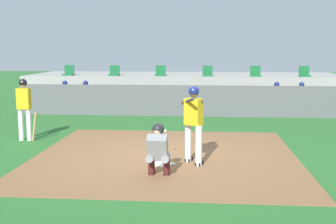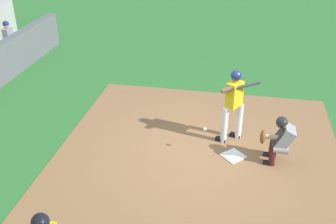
{
  "view_description": "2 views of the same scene",
  "coord_description": "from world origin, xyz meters",
  "px_view_note": "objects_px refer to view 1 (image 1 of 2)",
  "views": [
    {
      "loc": [
        0.93,
        -10.26,
        2.62
      ],
      "look_at": [
        0.0,
        0.7,
        1.0
      ],
      "focal_mm": 45.67,
      "sensor_mm": 36.0,
      "label": 1
    },
    {
      "loc": [
        -7.41,
        -0.72,
        5.18
      ],
      "look_at": [
        0.0,
        0.7,
        1.0
      ],
      "focal_mm": 42.02,
      "sensor_mm": 36.0,
      "label": 2
    }
  ],
  "objects_px": {
    "stadium_seat_1": "(114,73)",
    "dugout_player_0": "(64,95)",
    "batter_at_plate": "(193,120)",
    "on_deck_batter": "(24,106)",
    "catcher_crouched": "(158,148)",
    "dugout_player_1": "(85,96)",
    "home_plate": "(162,164)",
    "stadium_seat_5": "(304,74)",
    "dugout_player_2": "(277,97)",
    "stadium_seat_0": "(69,73)",
    "stadium_seat_3": "(208,73)",
    "stadium_seat_2": "(160,73)",
    "dugout_player_3": "(302,98)",
    "stadium_seat_4": "(256,73)"
  },
  "relations": [
    {
      "from": "home_plate",
      "to": "dugout_player_2",
      "type": "xyz_separation_m",
      "value": [
        3.89,
        8.14,
        0.65
      ]
    },
    {
      "from": "stadium_seat_1",
      "to": "batter_at_plate",
      "type": "bearing_deg",
      "value": -68.63
    },
    {
      "from": "batter_at_plate",
      "to": "dugout_player_1",
      "type": "relative_size",
      "value": 1.39
    },
    {
      "from": "on_deck_batter",
      "to": "stadium_seat_3",
      "type": "distance_m",
      "value": 9.52
    },
    {
      "from": "stadium_seat_1",
      "to": "dugout_player_0",
      "type": "bearing_deg",
      "value": -130.43
    },
    {
      "from": "catcher_crouched",
      "to": "dugout_player_3",
      "type": "height_order",
      "value": "dugout_player_3"
    },
    {
      "from": "dugout_player_1",
      "to": "stadium_seat_4",
      "type": "height_order",
      "value": "stadium_seat_4"
    },
    {
      "from": "home_plate",
      "to": "stadium_seat_0",
      "type": "distance_m",
      "value": 11.63
    },
    {
      "from": "dugout_player_2",
      "to": "stadium_seat_3",
      "type": "relative_size",
      "value": 2.71
    },
    {
      "from": "dugout_player_1",
      "to": "stadium_seat_5",
      "type": "xyz_separation_m",
      "value": [
        9.5,
        2.03,
        0.86
      ]
    },
    {
      "from": "stadium_seat_5",
      "to": "on_deck_batter",
      "type": "bearing_deg",
      "value": -140.64
    },
    {
      "from": "home_plate",
      "to": "dugout_player_1",
      "type": "height_order",
      "value": "dugout_player_1"
    },
    {
      "from": "batter_at_plate",
      "to": "home_plate",
      "type": "bearing_deg",
      "value": -171.36
    },
    {
      "from": "batter_at_plate",
      "to": "catcher_crouched",
      "type": "distance_m",
      "value": 1.31
    },
    {
      "from": "dugout_player_1",
      "to": "on_deck_batter",
      "type": "bearing_deg",
      "value": -91.16
    },
    {
      "from": "dugout_player_2",
      "to": "stadium_seat_0",
      "type": "relative_size",
      "value": 2.71
    },
    {
      "from": "dugout_player_1",
      "to": "stadium_seat_0",
      "type": "distance_m",
      "value": 2.58
    },
    {
      "from": "batter_at_plate",
      "to": "stadium_seat_5",
      "type": "bearing_deg",
      "value": 64.87
    },
    {
      "from": "stadium_seat_4",
      "to": "stadium_seat_5",
      "type": "distance_m",
      "value": 2.17
    },
    {
      "from": "catcher_crouched",
      "to": "stadium_seat_1",
      "type": "height_order",
      "value": "stadium_seat_1"
    },
    {
      "from": "home_plate",
      "to": "dugout_player_3",
      "type": "height_order",
      "value": "dugout_player_3"
    },
    {
      "from": "on_deck_batter",
      "to": "dugout_player_2",
      "type": "xyz_separation_m",
      "value": [
        8.1,
        5.86,
        -0.35
      ]
    },
    {
      "from": "catcher_crouched",
      "to": "stadium_seat_2",
      "type": "relative_size",
      "value": 4.09
    },
    {
      "from": "catcher_crouched",
      "to": "dugout_player_3",
      "type": "distance_m",
      "value": 10.3
    },
    {
      "from": "batter_at_plate",
      "to": "stadium_seat_2",
      "type": "height_order",
      "value": "stadium_seat_2"
    },
    {
      "from": "on_deck_batter",
      "to": "stadium_seat_3",
      "type": "height_order",
      "value": "stadium_seat_3"
    },
    {
      "from": "catcher_crouched",
      "to": "dugout_player_1",
      "type": "bearing_deg",
      "value": 114.26
    },
    {
      "from": "dugout_player_3",
      "to": "stadium_seat_2",
      "type": "distance_m",
      "value": 6.37
    },
    {
      "from": "home_plate",
      "to": "catcher_crouched",
      "type": "height_order",
      "value": "catcher_crouched"
    },
    {
      "from": "on_deck_batter",
      "to": "dugout_player_2",
      "type": "height_order",
      "value": "on_deck_batter"
    },
    {
      "from": "dugout_player_2",
      "to": "stadium_seat_1",
      "type": "height_order",
      "value": "stadium_seat_1"
    },
    {
      "from": "dugout_player_1",
      "to": "stadium_seat_1",
      "type": "xyz_separation_m",
      "value": [
        0.84,
        2.03,
        0.86
      ]
    },
    {
      "from": "stadium_seat_3",
      "to": "dugout_player_0",
      "type": "bearing_deg",
      "value": -161.46
    },
    {
      "from": "on_deck_batter",
      "to": "catcher_crouched",
      "type": "bearing_deg",
      "value": -37.34
    },
    {
      "from": "dugout_player_2",
      "to": "dugout_player_3",
      "type": "height_order",
      "value": "same"
    },
    {
      "from": "home_plate",
      "to": "on_deck_batter",
      "type": "bearing_deg",
      "value": 151.48
    },
    {
      "from": "home_plate",
      "to": "dugout_player_2",
      "type": "height_order",
      "value": "dugout_player_2"
    },
    {
      "from": "stadium_seat_2",
      "to": "stadium_seat_5",
      "type": "distance_m",
      "value": 6.5
    },
    {
      "from": "batter_at_plate",
      "to": "stadium_seat_2",
      "type": "xyz_separation_m",
      "value": [
        -1.78,
        10.07,
        0.5
      ]
    },
    {
      "from": "catcher_crouched",
      "to": "on_deck_batter",
      "type": "relative_size",
      "value": 1.1
    },
    {
      "from": "home_plate",
      "to": "dugout_player_1",
      "type": "bearing_deg",
      "value": 116.65
    },
    {
      "from": "stadium_seat_5",
      "to": "dugout_player_1",
      "type": "bearing_deg",
      "value": -167.92
    },
    {
      "from": "batter_at_plate",
      "to": "on_deck_batter",
      "type": "xyz_separation_m",
      "value": [
        -4.9,
        2.18,
        -0.02
      ]
    },
    {
      "from": "home_plate",
      "to": "stadium_seat_3",
      "type": "height_order",
      "value": "stadium_seat_3"
    },
    {
      "from": "home_plate",
      "to": "stadium_seat_4",
      "type": "xyz_separation_m",
      "value": [
        3.25,
        10.18,
        1.51
      ]
    },
    {
      "from": "on_deck_batter",
      "to": "dugout_player_1",
      "type": "bearing_deg",
      "value": 88.84
    },
    {
      "from": "stadium_seat_1",
      "to": "stadium_seat_3",
      "type": "distance_m",
      "value": 4.33
    },
    {
      "from": "stadium_seat_5",
      "to": "catcher_crouched",
      "type": "bearing_deg",
      "value": -116.02
    },
    {
      "from": "batter_at_plate",
      "to": "dugout_player_0",
      "type": "xyz_separation_m",
      "value": [
        -5.68,
        8.04,
        -0.36
      ]
    },
    {
      "from": "batter_at_plate",
      "to": "stadium_seat_0",
      "type": "height_order",
      "value": "stadium_seat_0"
    }
  ]
}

